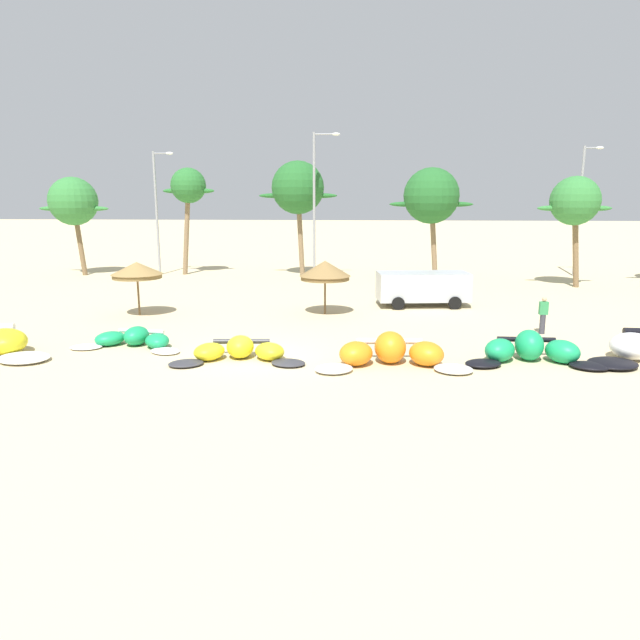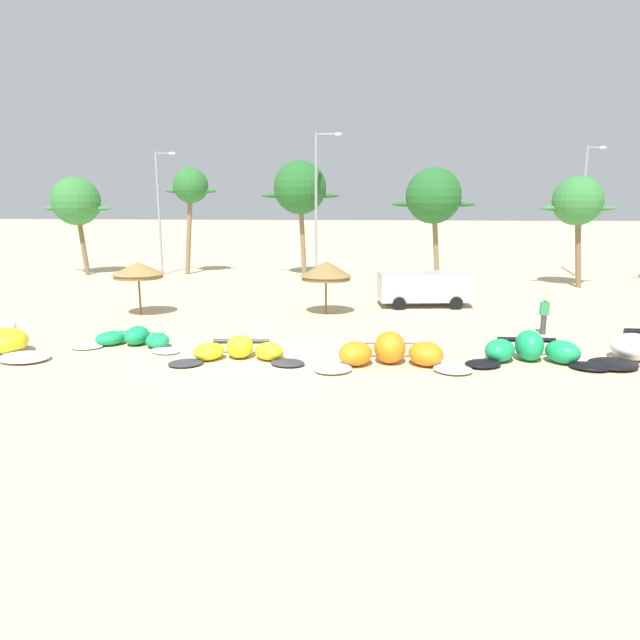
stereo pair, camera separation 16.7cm
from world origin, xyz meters
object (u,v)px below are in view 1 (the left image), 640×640
at_px(parked_van, 421,286).
at_px(lamppost_west, 158,207).
at_px(kite_center, 391,353).
at_px(kite_right_of_center, 531,350).
at_px(kite_left_of_center, 239,351).
at_px(palm_left_of_gap, 298,188).
at_px(lamppost_east_center, 581,205).
at_px(palm_left, 188,188).
at_px(palm_center_left, 431,196).
at_px(beach_umbrella_middle, 325,270).
at_px(person_near_kites, 543,315).
at_px(lamppost_west_center, 316,200).
at_px(palm_leftmost, 73,202).
at_px(kite_left, 134,339).
at_px(palm_center_right, 575,202).
at_px(beach_umbrella_near_van, 137,270).

bearing_deg(parked_van, lamppost_west, 147.59).
xyz_separation_m(kite_center, kite_right_of_center, (5.02, 0.78, -0.01)).
relative_size(kite_left_of_center, kite_right_of_center, 0.99).
bearing_deg(lamppost_west, kite_right_of_center, -46.51).
relative_size(palm_left_of_gap, lamppost_east_center, 0.89).
bearing_deg(palm_left, palm_center_left, -6.41).
bearing_deg(kite_right_of_center, palm_center_left, 93.76).
distance_m(kite_left_of_center, parked_van, 13.61).
xyz_separation_m(kite_center, palm_left_of_gap, (-5.82, 23.20, 5.99)).
xyz_separation_m(lamppost_west, lamppost_east_center, (31.28, 1.66, 0.16)).
bearing_deg(kite_left_of_center, palm_left_of_gap, 90.86).
height_order(beach_umbrella_middle, person_near_kites, beach_umbrella_middle).
distance_m(kite_center, lamppost_west_center, 22.15).
height_order(palm_leftmost, palm_center_left, palm_center_left).
height_order(person_near_kites, palm_left_of_gap, palm_left_of_gap).
height_order(kite_left_of_center, palm_leftmost, palm_leftmost).
bearing_deg(kite_right_of_center, beach_umbrella_middle, 134.01).
bearing_deg(lamppost_east_center, kite_right_of_center, -112.27).
bearing_deg(palm_center_left, lamppost_west_center, -175.75).
height_order(kite_center, kite_right_of_center, kite_center).
bearing_deg(parked_van, lamppost_west_center, 124.07).
height_order(kite_center, palm_left, palm_left).
relative_size(palm_leftmost, palm_left_of_gap, 0.87).
distance_m(kite_center, palm_leftmost, 32.36).
bearing_deg(kite_left, parked_van, 38.48).
relative_size(palm_center_right, lamppost_west, 0.79).
bearing_deg(palm_left, palm_left_of_gap, -3.32).
distance_m(kite_left, kite_center, 10.24).
relative_size(beach_umbrella_near_van, lamppost_west_center, 0.26).
relative_size(kite_left, palm_center_left, 0.61).
distance_m(lamppost_west_center, lamppost_east_center, 19.64).
bearing_deg(kite_left_of_center, beach_umbrella_middle, 73.55).
bearing_deg(beach_umbrella_middle, person_near_kites, -20.74).
bearing_deg(palm_center_left, kite_left, -124.71).
distance_m(kite_left_of_center, palm_leftmost, 28.60).
bearing_deg(palm_leftmost, beach_umbrella_middle, -34.90).
bearing_deg(beach_umbrella_near_van, kite_left, -70.87).
relative_size(beach_umbrella_middle, parked_van, 0.53).
bearing_deg(palm_center_right, parked_van, -143.68).
relative_size(kite_left, kite_left_of_center, 0.93).
distance_m(kite_left, kite_left_of_center, 4.85).
bearing_deg(kite_left, palm_left_of_gap, 78.73).
height_order(lamppost_west, lamppost_west_center, lamppost_west_center).
distance_m(kite_right_of_center, person_near_kites, 4.89).
bearing_deg(palm_left_of_gap, palm_leftmost, -178.21).
xyz_separation_m(kite_center, person_near_kites, (6.76, 5.33, 0.38)).
height_order(kite_center, lamppost_west, lamppost_west).
distance_m(palm_left_of_gap, lamppost_east_center, 20.86).
distance_m(beach_umbrella_middle, palm_left_of_gap, 15.10).
relative_size(parked_van, palm_center_left, 0.65).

